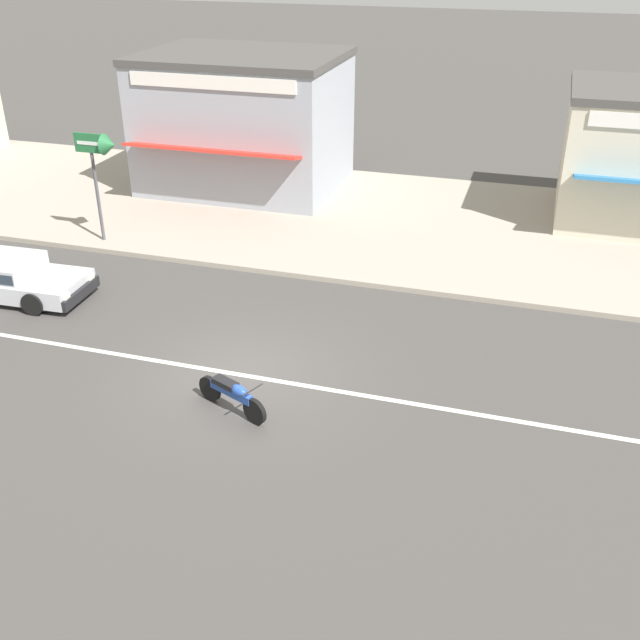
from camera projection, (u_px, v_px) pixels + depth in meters
ground_plane at (243, 375)px, 16.55m from camera, size 160.00×160.00×0.00m
lane_centre_stripe at (243, 375)px, 16.54m from camera, size 50.40×0.14×0.01m
kerb_strip at (357, 218)px, 25.09m from camera, size 68.00×10.00×0.15m
sedan_silver_1 at (7, 277)px, 19.86m from camera, size 4.49×2.00×1.06m
motorcycle_0 at (232, 394)px, 15.13m from camera, size 1.75×0.91×0.80m
arrow_signboard at (104, 152)px, 21.73m from camera, size 1.33×0.62×3.34m
shopfront_corner_warung at (245, 121)px, 26.99m from camera, size 6.91×6.17×4.71m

